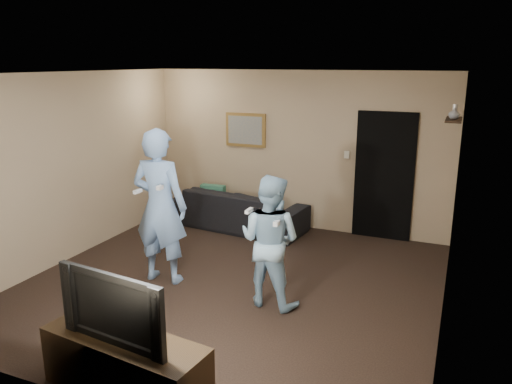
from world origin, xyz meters
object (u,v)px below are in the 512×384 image
at_px(tv_console, 126,366).
at_px(television, 121,304).
at_px(wii_player_left, 160,206).
at_px(wii_player_right, 270,241).
at_px(sofa, 239,209).

height_order(tv_console, television, television).
distance_m(wii_player_left, wii_player_right, 1.51).
height_order(sofa, wii_player_left, wii_player_left).
height_order(sofa, tv_console, sofa).
bearing_deg(television, sofa, 108.94).
height_order(sofa, wii_player_right, wii_player_right).
xyz_separation_m(wii_player_left, wii_player_right, (1.49, -0.06, -0.22)).
bearing_deg(wii_player_left, tv_console, -64.73).
xyz_separation_m(sofa, wii_player_right, (1.45, -2.33, 0.44)).
xyz_separation_m(sofa, tv_console, (0.93, -4.32, -0.08)).
xyz_separation_m(sofa, television, (0.93, -4.32, 0.50)).
relative_size(television, wii_player_left, 0.55).
relative_size(wii_player_left, wii_player_right, 1.28).
distance_m(television, wii_player_right, 2.06).
relative_size(sofa, television, 2.09).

